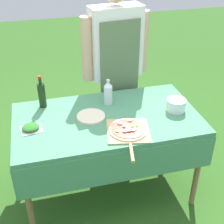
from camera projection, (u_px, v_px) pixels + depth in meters
The scene contains 9 objects.
ground_plane at pixel (108, 188), 2.92m from camera, with size 12.00×12.00×0.00m, color #2D5B1E.
prep_table at pixel (107, 126), 2.55m from camera, with size 1.50×0.84×0.80m.
person_cook at pixel (116, 60), 2.91m from camera, with size 0.65×0.27×1.74m.
pizza_on_peel at pixel (128, 131), 2.31m from camera, with size 0.37×0.53×0.05m.
oil_bottle at pixel (42, 95), 2.58m from camera, with size 0.06×0.06×0.28m.
water_bottle at pixel (108, 92), 2.63m from camera, with size 0.07×0.07×0.23m.
herb_container at pixel (31, 128), 2.34m from camera, with size 0.17×0.16×0.04m.
mixing_tub at pixel (176, 105), 2.56m from camera, with size 0.16×0.16×0.10m, color silver.
plate_stack at pixel (91, 117), 2.49m from camera, with size 0.23×0.23×0.02m.
Camera 1 is at (-0.48, -2.04, 2.16)m, focal length 50.00 mm.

